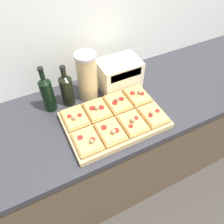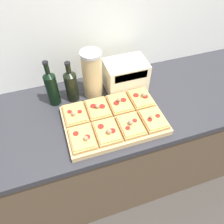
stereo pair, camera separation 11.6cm
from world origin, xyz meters
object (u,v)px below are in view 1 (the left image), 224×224
at_px(olive_oil_bottle, 47,93).
at_px(grain_jar_tall, 87,77).
at_px(toaster_oven, 119,74).
at_px(cutting_board, 114,120).
at_px(wine_bottle, 67,89).

height_order(olive_oil_bottle, grain_jar_tall, grain_jar_tall).
bearing_deg(olive_oil_bottle, grain_jar_tall, -0.00).
bearing_deg(toaster_oven, cutting_board, -122.34).
bearing_deg(cutting_board, wine_bottle, 123.73).
distance_m(wine_bottle, toaster_oven, 0.34).
bearing_deg(olive_oil_bottle, toaster_oven, -0.11).
xyz_separation_m(cutting_board, grain_jar_tall, (-0.04, 0.26, 0.13)).
distance_m(cutting_board, grain_jar_tall, 0.30).
distance_m(cutting_board, wine_bottle, 0.33).
distance_m(cutting_board, olive_oil_bottle, 0.40).
bearing_deg(toaster_oven, wine_bottle, 179.86).
bearing_deg(grain_jar_tall, cutting_board, -80.49).
distance_m(olive_oil_bottle, wine_bottle, 0.11).
xyz_separation_m(olive_oil_bottle, grain_jar_tall, (0.24, -0.00, 0.03)).
height_order(olive_oil_bottle, toaster_oven, olive_oil_bottle).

